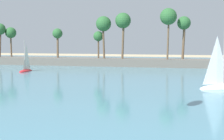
{
  "coord_description": "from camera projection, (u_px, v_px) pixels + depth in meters",
  "views": [
    {
      "loc": [
        4.75,
        -5.52,
        6.55
      ],
      "look_at": [
        0.54,
        13.77,
        4.7
      ],
      "focal_mm": 54.89,
      "sensor_mm": 36.0,
      "label": 1
    }
  ],
  "objects": [
    {
      "name": "sea",
      "position": [
        161.0,
        72.0,
        65.95
      ],
      "size": [
        220.0,
        103.91,
        0.06
      ],
      "primitive_type": "cube",
      "color": "teal",
      "rests_on": "ground"
    },
    {
      "name": "palm_headland",
      "position": [
        164.0,
        51.0,
        77.3
      ],
      "size": [
        108.09,
        6.56,
        13.1
      ],
      "color": "#605B54",
      "rests_on": "ground"
    },
    {
      "name": "sailboat_near_shore",
      "position": [
        26.0,
        68.0,
        66.39
      ],
      "size": [
        1.51,
        4.55,
        6.53
      ],
      "color": "red",
      "rests_on": "sea"
    },
    {
      "name": "sailboat_mid_bay",
      "position": [
        220.0,
        83.0,
        43.85
      ],
      "size": [
        6.04,
        3.85,
        8.44
      ],
      "color": "white",
      "rests_on": "sea"
    }
  ]
}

